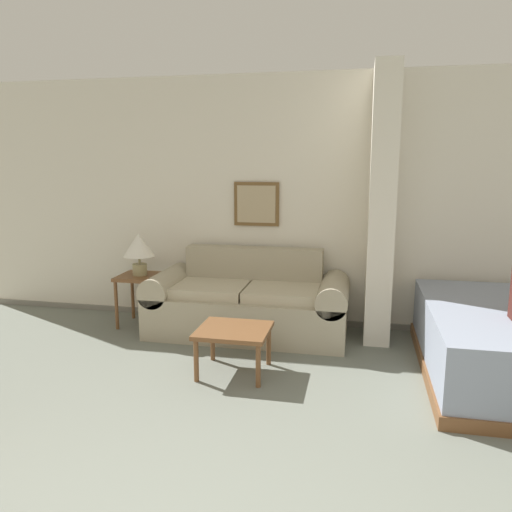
{
  "coord_description": "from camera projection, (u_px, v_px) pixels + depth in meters",
  "views": [
    {
      "loc": [
        0.76,
        -0.9,
        1.72
      ],
      "look_at": [
        0.03,
        2.55,
        1.05
      ],
      "focal_mm": 35.0,
      "sensor_mm": 36.0,
      "label": 1
    }
  ],
  "objects": [
    {
      "name": "couch",
      "position": [
        248.0,
        303.0,
        5.03
      ],
      "size": [
        1.99,
        0.84,
        0.84
      ],
      "color": "tan",
      "rests_on": "ground_plane"
    },
    {
      "name": "table_lamp",
      "position": [
        139.0,
        247.0,
        5.19
      ],
      "size": [
        0.32,
        0.32,
        0.44
      ],
      "color": "tan",
      "rests_on": "side_table"
    },
    {
      "name": "wall_back",
      "position": [
        287.0,
        203.0,
        5.25
      ],
      "size": [
        7.19,
        0.16,
        2.6
      ],
      "color": "silver",
      "rests_on": "ground_plane"
    },
    {
      "name": "wall_partition_pillar",
      "position": [
        382.0,
        207.0,
        4.73
      ],
      "size": [
        0.24,
        0.56,
        2.6
      ],
      "color": "silver",
      "rests_on": "ground_plane"
    },
    {
      "name": "coffee_table",
      "position": [
        234.0,
        334.0,
        4.07
      ],
      "size": [
        0.58,
        0.53,
        0.38
      ],
      "color": "brown",
      "rests_on": "ground_plane"
    },
    {
      "name": "side_table",
      "position": [
        140.0,
        284.0,
        5.26
      ],
      "size": [
        0.44,
        0.44,
        0.55
      ],
      "color": "brown",
      "rests_on": "ground_plane"
    }
  ]
}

